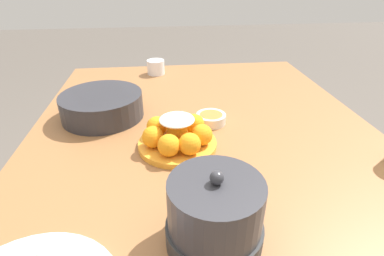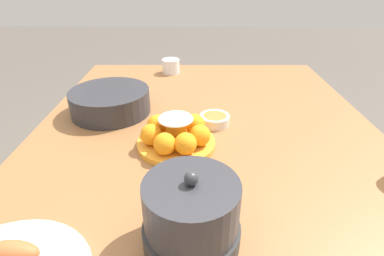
# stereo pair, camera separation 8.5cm
# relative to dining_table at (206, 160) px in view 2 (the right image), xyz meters

# --- Properties ---
(dining_table) EXTENTS (1.39, 1.07, 0.78)m
(dining_table) POSITION_rel_dining_table_xyz_m (0.00, 0.00, 0.00)
(dining_table) COLOR #936038
(dining_table) RESTS_ON ground_plane
(cake_plate) EXTENTS (0.22, 0.22, 0.10)m
(cake_plate) POSITION_rel_dining_table_xyz_m (-0.06, 0.09, 0.13)
(cake_plate) COLOR gold
(cake_plate) RESTS_ON dining_table
(serving_bowl) EXTENTS (0.27, 0.27, 0.08)m
(serving_bowl) POSITION_rel_dining_table_xyz_m (0.15, 0.32, 0.13)
(serving_bowl) COLOR #2D2D33
(serving_bowl) RESTS_ON dining_table
(sauce_bowl) EXTENTS (0.09, 0.09, 0.03)m
(sauce_bowl) POSITION_rel_dining_table_xyz_m (0.07, -0.03, 0.11)
(sauce_bowl) COLOR silver
(sauce_bowl) RESTS_ON dining_table
(cup_far) EXTENTS (0.08, 0.08, 0.06)m
(cup_far) POSITION_rel_dining_table_xyz_m (0.57, 0.14, 0.12)
(cup_far) COLOR white
(cup_far) RESTS_ON dining_table
(warming_pot) EXTENTS (0.18, 0.18, 0.16)m
(warming_pot) POSITION_rel_dining_table_xyz_m (-0.39, 0.04, 0.16)
(warming_pot) COLOR #2D2D2D
(warming_pot) RESTS_ON dining_table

